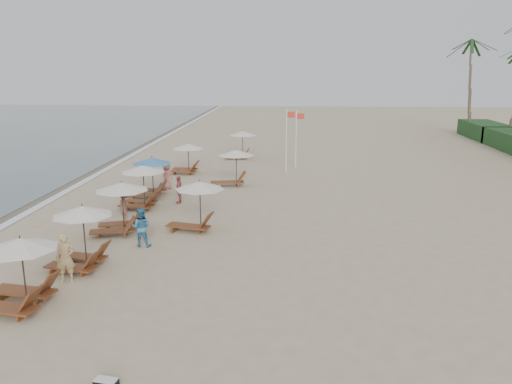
# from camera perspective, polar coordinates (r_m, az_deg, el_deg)

# --- Properties ---
(ground) EXTENTS (160.00, 160.00, 0.00)m
(ground) POSITION_cam_1_polar(r_m,az_deg,el_deg) (18.68, -2.72, -8.87)
(ground) COLOR tan
(ground) RESTS_ON ground
(wet_sand_band) EXTENTS (3.20, 140.00, 0.01)m
(wet_sand_band) POSITION_cam_1_polar(r_m,az_deg,el_deg) (31.60, -23.61, -0.53)
(wet_sand_band) COLOR #6B5E4C
(wet_sand_band) RESTS_ON ground
(foam_line) EXTENTS (0.50, 140.00, 0.02)m
(foam_line) POSITION_cam_1_polar(r_m,az_deg,el_deg) (31.02, -21.48, -0.57)
(foam_line) COLOR white
(foam_line) RESTS_ON ground
(lounger_station_0) EXTENTS (2.65, 2.19, 2.25)m
(lounger_station_0) POSITION_cam_1_polar(r_m,az_deg,el_deg) (17.26, -25.21, -8.43)
(lounger_station_0) COLOR brown
(lounger_station_0) RESTS_ON ground
(lounger_station_1) EXTENTS (2.49, 2.15, 2.37)m
(lounger_station_1) POSITION_cam_1_polar(r_m,az_deg,el_deg) (19.65, -19.14, -4.83)
(lounger_station_1) COLOR brown
(lounger_station_1) RESTS_ON ground
(lounger_station_2) EXTENTS (2.61, 2.34, 2.29)m
(lounger_station_2) POSITION_cam_1_polar(r_m,az_deg,el_deg) (23.33, -15.09, -1.57)
(lounger_station_2) COLOR brown
(lounger_station_2) RESTS_ON ground
(lounger_station_3) EXTENTS (2.48, 2.28, 2.27)m
(lounger_station_3) POSITION_cam_1_polar(r_m,az_deg,el_deg) (27.16, -12.75, 0.80)
(lounger_station_3) COLOR brown
(lounger_station_3) RESTS_ON ground
(lounger_station_4) EXTENTS (2.60, 2.40, 2.26)m
(lounger_station_4) POSITION_cam_1_polar(r_m,az_deg,el_deg) (29.46, -11.87, 1.58)
(lounger_station_4) COLOR brown
(lounger_station_4) RESTS_ON ground
(lounger_station_5) EXTENTS (2.43, 2.21, 2.07)m
(lounger_station_5) POSITION_cam_1_polar(r_m,az_deg,el_deg) (35.64, -7.82, 3.86)
(lounger_station_5) COLOR brown
(lounger_station_5) RESTS_ON ground
(inland_station_0) EXTENTS (2.72, 2.24, 2.22)m
(inland_station_0) POSITION_cam_1_polar(r_m,az_deg,el_deg) (22.96, -6.83, -0.99)
(inland_station_0) COLOR brown
(inland_station_0) RESTS_ON ground
(inland_station_1) EXTENTS (2.79, 2.24, 2.22)m
(inland_station_1) POSITION_cam_1_polar(r_m,az_deg,el_deg) (31.56, -2.67, 3.07)
(inland_station_1) COLOR brown
(inland_station_1) RESTS_ON ground
(inland_station_2) EXTENTS (2.70, 2.24, 2.22)m
(inland_station_2) POSITION_cam_1_polar(r_m,az_deg,el_deg) (40.91, -1.81, 5.60)
(inland_station_2) COLOR brown
(inland_station_2) RESTS_ON ground
(beachgoer_near) EXTENTS (0.72, 0.57, 1.74)m
(beachgoer_near) POSITION_cam_1_polar(r_m,az_deg,el_deg) (18.68, -20.45, -6.89)
(beachgoer_near) COLOR tan
(beachgoer_near) RESTS_ON ground
(beachgoer_mid_a) EXTENTS (0.81, 0.64, 1.63)m
(beachgoer_mid_a) POSITION_cam_1_polar(r_m,az_deg,el_deg) (21.46, -12.66, -3.84)
(beachgoer_mid_a) COLOR teal
(beachgoer_mid_a) RESTS_ON ground
(beachgoer_mid_b) EXTENTS (1.07, 1.38, 1.88)m
(beachgoer_mid_b) POSITION_cam_1_polar(r_m,az_deg,el_deg) (24.14, -14.35, -1.66)
(beachgoer_mid_b) COLOR #91604A
(beachgoer_mid_b) RESTS_ON ground
(beachgoer_far_a) EXTENTS (0.39, 0.89, 1.50)m
(beachgoer_far_a) POSITION_cam_1_polar(r_m,az_deg,el_deg) (27.85, -8.56, 0.26)
(beachgoer_far_a) COLOR #A94643
(beachgoer_far_a) RESTS_ON ground
(beachgoer_far_b) EXTENTS (0.82, 0.96, 1.66)m
(beachgoer_far_b) POSITION_cam_1_polar(r_m,az_deg,el_deg) (31.19, -9.91, 1.81)
(beachgoer_far_b) COLOR tan
(beachgoer_far_b) RESTS_ON ground
(flag_pole_near) EXTENTS (0.59, 0.08, 4.46)m
(flag_pole_near) POSITION_cam_1_polar(r_m,az_deg,el_deg) (34.96, 3.47, 6.01)
(flag_pole_near) COLOR silver
(flag_pole_near) RESTS_ON ground
(flag_pole_far) EXTENTS (0.60, 0.08, 4.15)m
(flag_pole_far) POSITION_cam_1_polar(r_m,az_deg,el_deg) (37.16, 4.55, 6.20)
(flag_pole_far) COLOR silver
(flag_pole_far) RESTS_ON ground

